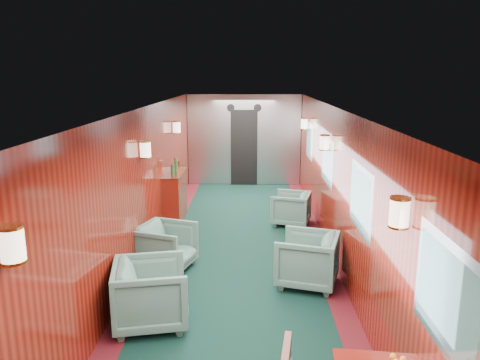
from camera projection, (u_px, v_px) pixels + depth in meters
The scene contains 9 objects.
room at pixel (238, 167), 6.52m from camera, with size 12.00×12.10×2.40m.
bulkhead at pixel (244, 140), 12.38m from camera, with size 2.98×0.17×2.39m.
windows_right at pixel (341, 177), 6.77m from camera, with size 0.02×8.60×0.80m.
wall_sconces at pixel (239, 150), 7.04m from camera, with size 2.97×7.97×0.25m.
credenza at pixel (175, 196), 9.39m from camera, with size 0.35×1.11×1.28m.
armchair_left_near at pixel (151, 294), 5.48m from camera, with size 0.83×0.85×0.78m, color #1D4440.
armchair_left_far at pixel (166, 247), 7.07m from camera, with size 0.75×0.78×0.71m, color #1D4440.
armchair_right_near at pixel (307, 259), 6.54m from camera, with size 0.79×0.82×0.74m, color #1D4440.
armchair_right_far at pixel (291, 208), 9.19m from camera, with size 0.69×0.71×0.65m, color #1D4440.
Camera 1 is at (0.18, -6.39, 2.90)m, focal length 35.00 mm.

